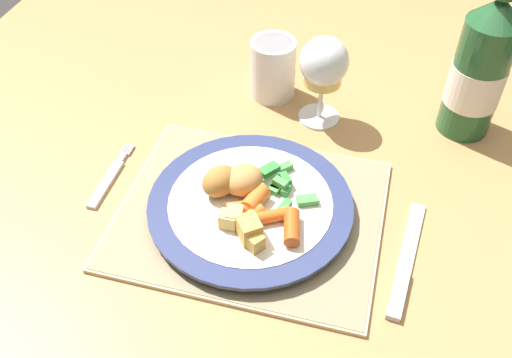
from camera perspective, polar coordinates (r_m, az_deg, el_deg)
name	(u,v)px	position (r m, az deg, el deg)	size (l,w,h in m)	color
ground_plane	(264,333)	(1.52, 0.80, -15.15)	(6.00, 6.00, 0.00)	#383333
dining_table	(268,141)	(1.00, 1.17, 3.78)	(1.17, 1.09, 0.74)	#AD7F4C
placemat	(250,213)	(0.77, -0.58, -3.47)	(0.35, 0.29, 0.01)	#CCB789
dinner_plate	(250,206)	(0.76, -0.56, -2.70)	(0.27, 0.27, 0.02)	silver
breaded_croquettes	(233,180)	(0.75, -2.34, -0.14)	(0.10, 0.08, 0.04)	#A87033
green_beans_pile	(283,185)	(0.76, 2.76, -0.57)	(0.09, 0.10, 0.02)	#4CA84C
glazed_carrots	(261,213)	(0.72, 0.53, -3.41)	(0.11, 0.08, 0.02)	orange
fork	(109,179)	(0.84, -14.52, -0.01)	(0.01, 0.13, 0.01)	silver
table_knife	(404,268)	(0.73, 14.62, -8.61)	(0.04, 0.19, 0.01)	silver
wine_glass	(324,66)	(0.87, 6.80, 11.17)	(0.07, 0.07, 0.14)	silver
bottle	(480,69)	(0.90, 21.49, 10.22)	(0.08, 0.08, 0.29)	#23562D
roast_potatoes	(243,227)	(0.70, -1.29, -4.80)	(0.07, 0.06, 0.03)	gold
drinking_cup	(271,67)	(0.94, 1.46, 11.13)	(0.07, 0.07, 0.10)	white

